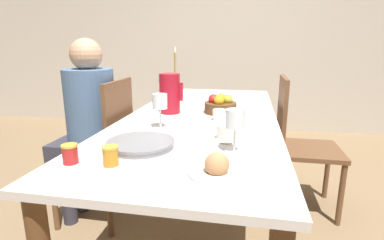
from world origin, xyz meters
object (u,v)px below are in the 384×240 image
bread_plate (217,168)px  candlestick_tall (175,74)px  serving_tray (141,144)px  jam_jar_red (70,153)px  person_seated (87,117)px  chair_opposite (298,141)px  wine_glass_water (160,103)px  chair_person_side (103,149)px  wine_glass_juice (235,121)px  jam_jar_amber (110,155)px  teacup_near_person (225,134)px  red_pitcher (170,93)px  teacup_across (220,116)px  fruit_bowl (220,105)px

bread_plate → candlestick_tall: size_ratio=0.47×
serving_tray → bread_plate: bread_plate is taller
bread_plate → jam_jar_red: bearing=179.5°
person_seated → serving_tray: person_seated is taller
candlestick_tall → chair_opposite: bearing=-29.0°
wine_glass_water → candlestick_tall: size_ratio=0.45×
chair_person_side → jam_jar_red: 0.85m
jam_jar_red → chair_opposite: bearing=49.5°
wine_glass_juice → candlestick_tall: size_ratio=0.44×
wine_glass_water → jam_jar_amber: (-0.03, -0.50, -0.09)m
chair_person_side → jam_jar_red: (0.28, -0.76, 0.27)m
wine_glass_juice → teacup_near_person: 0.19m
person_seated → bread_plate: person_seated is taller
chair_person_side → serving_tray: 0.76m
jam_jar_amber → candlestick_tall: size_ratio=0.18×
wine_glass_water → red_pitcher: bearing=96.9°
teacup_near_person → teacup_across: 0.33m
red_pitcher → wine_glass_water: bearing=-83.1°
wine_glass_juice → teacup_across: bearing=102.5°
fruit_bowl → red_pitcher: bearing=-170.2°
chair_person_side → bread_plate: chair_person_side is taller
person_seated → jam_jar_amber: 0.90m
wine_glass_juice → jam_jar_amber: size_ratio=2.46×
jam_jar_amber → chair_opposite: bearing=54.1°
teacup_across → bread_plate: bread_plate is taller
teacup_across → bread_plate: size_ratio=0.71×
bread_plate → wine_glass_juice: bearing=78.9°
red_pitcher → fruit_bowl: 0.33m
wine_glass_juice → red_pitcher: bearing=124.1°
serving_tray → candlestick_tall: 1.52m
teacup_near_person → wine_glass_juice: bearing=-72.5°
chair_person_side → chair_opposite: bearing=-72.8°
chair_person_side → wine_glass_water: size_ratio=5.21×
red_pitcher → teacup_across: size_ratio=1.84×
serving_tray → red_pitcher: bearing=94.1°
chair_person_side → wine_glass_juice: chair_person_side is taller
red_pitcher → teacup_near_person: red_pitcher is taller
person_seated → serving_tray: bearing=-133.9°
chair_person_side → person_seated: size_ratio=0.79×
wine_glass_juice → teacup_across: (-0.11, 0.48, -0.10)m
bread_plate → chair_person_side: bearing=136.6°
person_seated → jam_jar_amber: person_seated is taller
teacup_near_person → serving_tray: bearing=-153.8°
red_pitcher → wine_glass_water: 0.36m
teacup_across → serving_tray: (-0.28, -0.49, -0.01)m
red_pitcher → bread_plate: red_pitcher is taller
teacup_across → jam_jar_red: (-0.47, -0.70, 0.01)m
bread_plate → candlestick_tall: (-0.56, 1.71, 0.14)m
teacup_across → candlestick_tall: (-0.50, 1.00, 0.13)m
chair_opposite → wine_glass_juice: chair_opposite is taller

